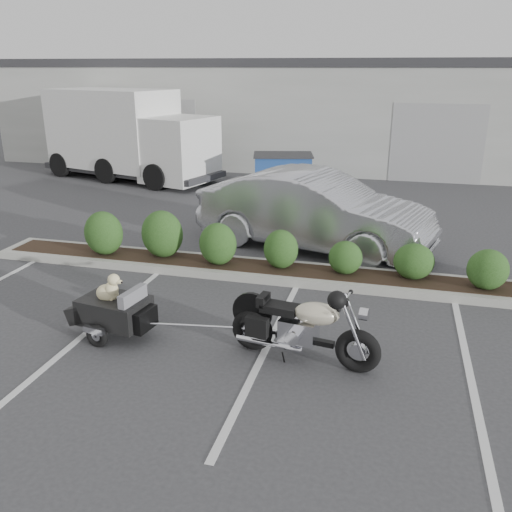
% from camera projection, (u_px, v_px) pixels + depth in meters
% --- Properties ---
extents(ground, '(90.00, 90.00, 0.00)m').
position_uv_depth(ground, '(200.00, 321.00, 8.41)').
color(ground, '#38383A').
rests_on(ground, ground).
extents(planter_kerb, '(12.00, 1.00, 0.15)m').
position_uv_depth(planter_kerb, '(290.00, 273.00, 10.16)').
color(planter_kerb, '#9E9E93').
rests_on(planter_kerb, ground).
extents(building, '(26.00, 10.00, 4.00)m').
position_uv_depth(building, '(335.00, 109.00, 23.26)').
color(building, '#9EA099').
rests_on(building, ground).
extents(motorcycle, '(2.08, 0.82, 1.20)m').
position_uv_depth(motorcycle, '(303.00, 328.00, 7.15)').
color(motorcycle, black).
rests_on(motorcycle, ground).
extents(pet_trailer, '(1.69, 0.96, 0.99)m').
position_uv_depth(pet_trailer, '(114.00, 309.00, 7.85)').
color(pet_trailer, black).
rests_on(pet_trailer, ground).
extents(sedan, '(5.30, 3.00, 1.65)m').
position_uv_depth(sedan, '(314.00, 211.00, 11.55)').
color(sedan, silver).
rests_on(sedan, ground).
extents(dumpster, '(2.04, 1.62, 1.19)m').
position_uv_depth(dumpster, '(283.00, 173.00, 16.84)').
color(dumpster, navy).
rests_on(dumpster, ground).
extents(delivery_truck, '(6.88, 3.82, 3.00)m').
position_uv_depth(delivery_truck, '(129.00, 137.00, 18.60)').
color(delivery_truck, silver).
rests_on(delivery_truck, ground).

